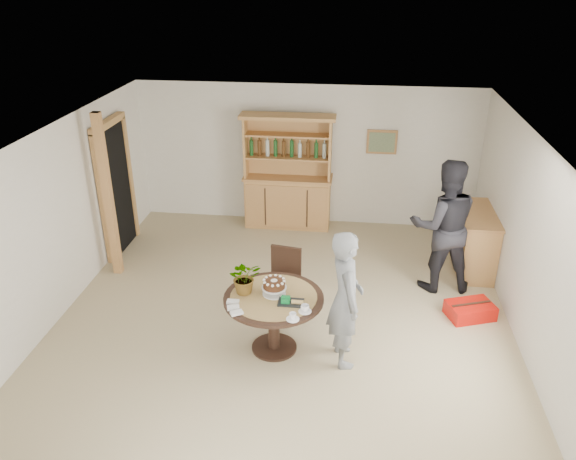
{
  "coord_description": "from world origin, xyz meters",
  "views": [
    {
      "loc": [
        0.82,
        -6.01,
        4.34
      ],
      "look_at": [
        -0.01,
        0.83,
        1.05
      ],
      "focal_mm": 35.0,
      "sensor_mm": 36.0,
      "label": 1
    }
  ],
  "objects_px": {
    "dining_chair": "(284,277)",
    "red_suitcase": "(470,310)",
    "teen_boy": "(345,299)",
    "hutch": "(288,189)",
    "sideboard": "(474,240)",
    "adult_person": "(443,226)",
    "dining_table": "(274,307)"
  },
  "relations": [
    {
      "from": "teen_boy",
      "to": "sideboard",
      "type": "bearing_deg",
      "value": -50.85
    },
    {
      "from": "teen_boy",
      "to": "hutch",
      "type": "bearing_deg",
      "value": 3.29
    },
    {
      "from": "dining_table",
      "to": "dining_chair",
      "type": "distance_m",
      "value": 0.83
    },
    {
      "from": "dining_chair",
      "to": "adult_person",
      "type": "relative_size",
      "value": 0.48
    },
    {
      "from": "hutch",
      "to": "adult_person",
      "type": "xyz_separation_m",
      "value": [
        2.44,
        -1.88,
        0.29
      ]
    },
    {
      "from": "hutch",
      "to": "adult_person",
      "type": "height_order",
      "value": "hutch"
    },
    {
      "from": "sideboard",
      "to": "dining_chair",
      "type": "distance_m",
      "value": 3.17
    },
    {
      "from": "dining_table",
      "to": "dining_chair",
      "type": "xyz_separation_m",
      "value": [
        0.01,
        0.83,
        -0.07
      ]
    },
    {
      "from": "hutch",
      "to": "dining_table",
      "type": "distance_m",
      "value": 3.66
    },
    {
      "from": "sideboard",
      "to": "adult_person",
      "type": "relative_size",
      "value": 0.64
    },
    {
      "from": "dining_chair",
      "to": "adult_person",
      "type": "distance_m",
      "value": 2.39
    },
    {
      "from": "hutch",
      "to": "dining_table",
      "type": "xyz_separation_m",
      "value": [
        0.27,
        -3.64,
        -0.08
      ]
    },
    {
      "from": "red_suitcase",
      "to": "sideboard",
      "type": "bearing_deg",
      "value": 60.4
    },
    {
      "from": "adult_person",
      "to": "red_suitcase",
      "type": "relative_size",
      "value": 2.81
    },
    {
      "from": "sideboard",
      "to": "dining_table",
      "type": "distance_m",
      "value": 3.67
    },
    {
      "from": "hutch",
      "to": "teen_boy",
      "type": "bearing_deg",
      "value": -73.34
    },
    {
      "from": "hutch",
      "to": "dining_chair",
      "type": "relative_size",
      "value": 2.16
    },
    {
      "from": "sideboard",
      "to": "dining_table",
      "type": "relative_size",
      "value": 1.05
    },
    {
      "from": "red_suitcase",
      "to": "dining_table",
      "type": "bearing_deg",
      "value": -178.28
    },
    {
      "from": "dining_chair",
      "to": "red_suitcase",
      "type": "distance_m",
      "value": 2.56
    },
    {
      "from": "sideboard",
      "to": "adult_person",
      "type": "height_order",
      "value": "adult_person"
    },
    {
      "from": "hutch",
      "to": "adult_person",
      "type": "distance_m",
      "value": 3.09
    },
    {
      "from": "hutch",
      "to": "sideboard",
      "type": "relative_size",
      "value": 1.62
    },
    {
      "from": "hutch",
      "to": "dining_chair",
      "type": "distance_m",
      "value": 2.83
    },
    {
      "from": "dining_table",
      "to": "dining_chair",
      "type": "bearing_deg",
      "value": 89.01
    },
    {
      "from": "red_suitcase",
      "to": "teen_boy",
      "type": "bearing_deg",
      "value": -166.63
    },
    {
      "from": "sideboard",
      "to": "teen_boy",
      "type": "distance_m",
      "value": 3.18
    },
    {
      "from": "dining_chair",
      "to": "adult_person",
      "type": "height_order",
      "value": "adult_person"
    },
    {
      "from": "dining_chair",
      "to": "teen_boy",
      "type": "xyz_separation_m",
      "value": [
        0.84,
        -0.93,
        0.32
      ]
    },
    {
      "from": "adult_person",
      "to": "red_suitcase",
      "type": "distance_m",
      "value": 1.22
    },
    {
      "from": "dining_table",
      "to": "red_suitcase",
      "type": "xyz_separation_m",
      "value": [
        2.53,
        1.0,
        -0.5
      ]
    },
    {
      "from": "teen_boy",
      "to": "red_suitcase",
      "type": "distance_m",
      "value": 2.14
    }
  ]
}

